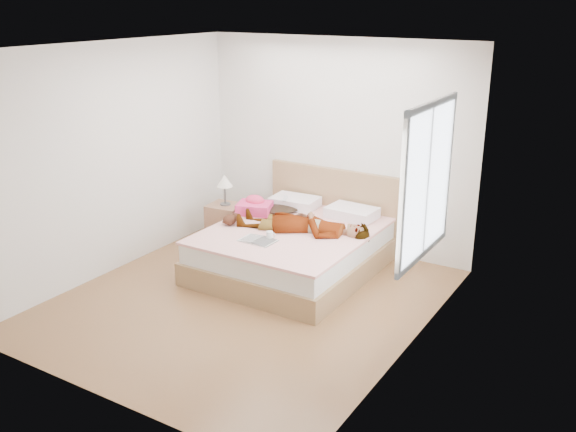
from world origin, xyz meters
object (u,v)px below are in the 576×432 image
object	(u,v)px
phone	(285,199)
coffee_mug	(270,235)
woman	(304,221)
plush_toy	(231,219)
bed	(296,246)
nightstand	(226,221)
magazine	(258,240)
towel	(255,206)

from	to	relation	value
phone	coffee_mug	world-z (taller)	phone
woman	plush_toy	size ratio (longest dim) A/B	6.45
woman	bed	distance (m)	0.36
phone	woman	bearing A→B (deg)	-51.64
phone	nightstand	distance (m)	0.91
plush_toy	nightstand	distance (m)	0.79
woman	phone	bearing A→B (deg)	-141.64
magazine	towel	bearing A→B (deg)	126.31
plush_toy	woman	bearing A→B (deg)	19.72
phone	plush_toy	size ratio (longest dim) A/B	0.41
bed	towel	world-z (taller)	bed
phone	magazine	bearing A→B (deg)	-88.41
phone	bed	bearing A→B (deg)	-56.91
towel	plush_toy	size ratio (longest dim) A/B	2.05
towel	coffee_mug	xyz separation A→B (m)	(0.65, -0.65, -0.04)
phone	coffee_mug	xyz separation A→B (m)	(0.33, -0.85, -0.14)
towel	magazine	world-z (taller)	towel
woman	towel	xyz separation A→B (m)	(-0.82, 0.20, -0.02)
bed	towel	xyz separation A→B (m)	(-0.70, 0.17, 0.32)
phone	towel	distance (m)	0.39
phone	towel	size ratio (longest dim) A/B	0.20
magazine	bed	bearing A→B (deg)	77.85
woman	towel	size ratio (longest dim) A/B	3.14
towel	plush_toy	xyz separation A→B (m)	(0.00, -0.50, -0.02)
plush_toy	nightstand	world-z (taller)	nightstand
phone	coffee_mug	bearing A→B (deg)	-81.69
coffee_mug	magazine	bearing A→B (deg)	-121.12
woman	plush_toy	world-z (taller)	woman
phone	magazine	size ratio (longest dim) A/B	0.25
towel	coffee_mug	distance (m)	0.92
phone	plush_toy	bearing A→B (deg)	-127.60
phone	towel	bearing A→B (deg)	-161.45
bed	woman	bearing A→B (deg)	-14.50
magazine	phone	bearing A→B (deg)	104.57
phone	magazine	world-z (taller)	phone
towel	nightstand	xyz separation A→B (m)	(-0.49, 0.05, -0.30)
phone	coffee_mug	size ratio (longest dim) A/B	0.84
bed	magazine	world-z (taller)	bed
nightstand	magazine	bearing A→B (deg)	-38.09
woman	coffee_mug	xyz separation A→B (m)	(-0.17, -0.45, -0.06)
plush_toy	coffee_mug	bearing A→B (deg)	-13.48
phone	plush_toy	world-z (taller)	phone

